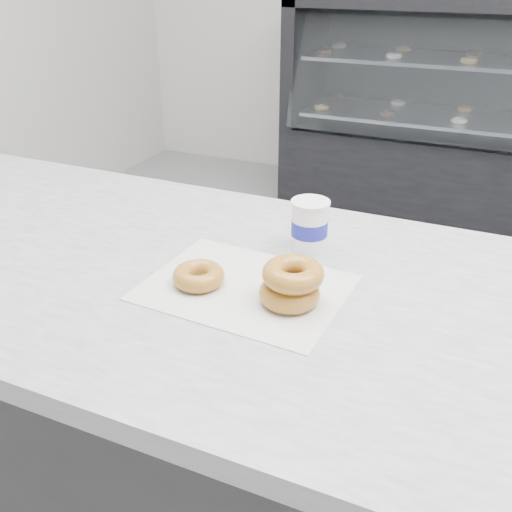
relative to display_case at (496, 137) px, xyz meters
The scene contains 6 objects.
ground 2.18m from the display_case, 90.00° to the right, with size 5.00×5.00×0.00m, color gray.
display_case is the anchor object (origin of this frame).
wax_paper 2.80m from the display_case, 96.74° to the right, with size 0.34×0.26×0.00m, color silver.
donut_single 2.83m from the display_case, 98.29° to the right, with size 0.09×0.09×0.03m, color #BB8A33.
donut_stack 2.81m from the display_case, 94.87° to the right, with size 0.12×0.12×0.07m.
coffee_cup 2.61m from the display_case, 96.11° to the right, with size 0.08×0.08×0.10m.
Camera 1 is at (0.03, -1.39, 1.41)m, focal length 40.00 mm.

